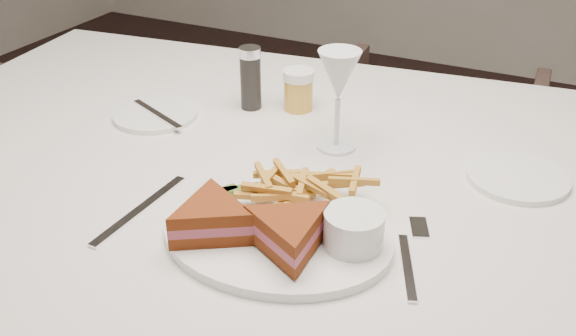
# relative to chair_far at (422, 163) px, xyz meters

# --- Properties ---
(chair_far) EXTENTS (0.65, 0.62, 0.64)m
(chair_far) POSITION_rel_chair_far_xyz_m (0.00, 0.00, 0.00)
(chair_far) COLOR #4A352D
(chair_far) RESTS_ON ground
(table_setting) EXTENTS (0.82, 0.58, 0.18)m
(table_setting) POSITION_rel_chair_far_xyz_m (0.03, -0.96, 0.47)
(table_setting) COLOR white
(table_setting) RESTS_ON table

